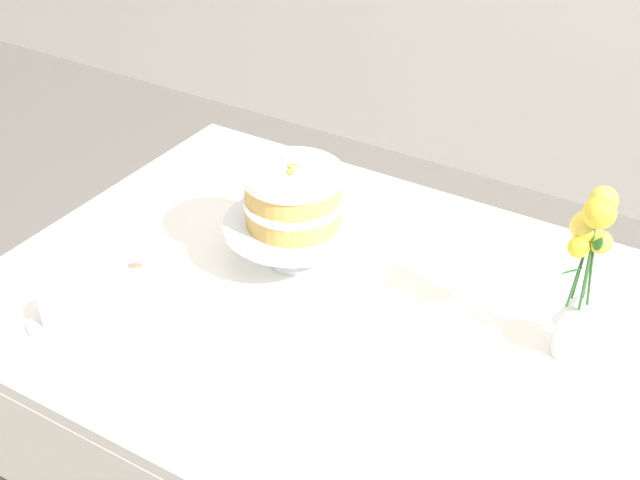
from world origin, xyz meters
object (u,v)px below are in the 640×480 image
dining_table (334,349)px  layer_cake (293,196)px  flower_vase (583,280)px  teacup (61,313)px  cake_stand (294,229)px

dining_table → layer_cake: 0.32m
flower_vase → teacup: bearing=-153.7°
layer_cake → teacup: (-0.27, -0.40, -0.14)m
cake_stand → layer_cake: bearing=128.2°
dining_table → layer_cake: (-0.16, 0.10, 0.25)m
cake_stand → teacup: (-0.27, -0.40, -0.06)m
dining_table → flower_vase: flower_vase is taller
cake_stand → flower_vase: flower_vase is taller
cake_stand → layer_cake: 0.08m
flower_vase → layer_cake: bearing=-177.9°
dining_table → teacup: size_ratio=10.66×
cake_stand → teacup: size_ratio=2.21×
cake_stand → dining_table: bearing=-32.8°
flower_vase → cake_stand: bearing=-177.9°
cake_stand → layer_cake: (-0.00, 0.00, 0.08)m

